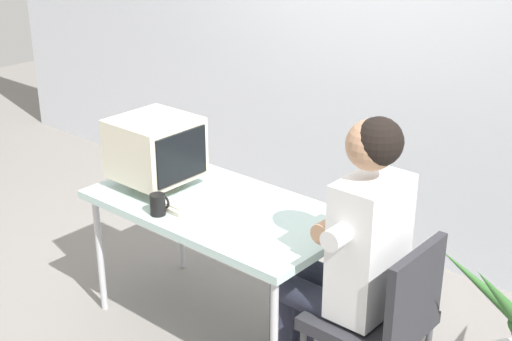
% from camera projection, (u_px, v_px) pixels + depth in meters
% --- Properties ---
extents(ground_plane, '(12.00, 12.00, 0.00)m').
position_uv_depth(ground_plane, '(221.00, 326.00, 3.86)').
color(ground_plane, gray).
extents(wall_back, '(8.00, 0.10, 3.00)m').
position_uv_depth(wall_back, '(422.00, 18.00, 4.09)').
color(wall_back, silver).
rests_on(wall_back, ground_plane).
extents(desk, '(1.35, 0.72, 0.73)m').
position_uv_depth(desk, '(218.00, 213.00, 3.60)').
color(desk, '#B7B7BC').
rests_on(desk, ground_plane).
extents(crt_monitor, '(0.40, 0.39, 0.37)m').
position_uv_depth(crt_monitor, '(156.00, 149.00, 3.71)').
color(crt_monitor, beige).
rests_on(crt_monitor, desk).
extents(keyboard, '(0.19, 0.44, 0.03)m').
position_uv_depth(keyboard, '(199.00, 196.00, 3.63)').
color(keyboard, beige).
rests_on(keyboard, desk).
extents(office_chair, '(0.46, 0.46, 0.86)m').
position_uv_depth(office_chair, '(382.00, 315.00, 3.08)').
color(office_chair, '#4C4C51').
rests_on(office_chair, ground_plane).
extents(person_seated, '(0.69, 0.55, 1.38)m').
position_uv_depth(person_seated, '(350.00, 249.00, 3.09)').
color(person_seated, silver).
rests_on(person_seated, ground_plane).
extents(desk_mug, '(0.08, 0.09, 0.11)m').
position_uv_depth(desk_mug, '(158.00, 204.00, 3.45)').
color(desk_mug, black).
rests_on(desk_mug, desk).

